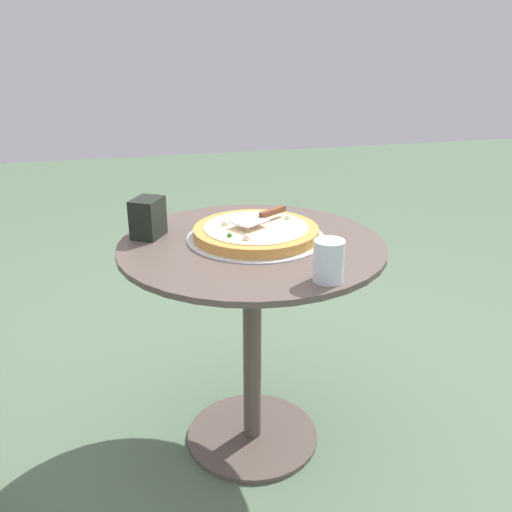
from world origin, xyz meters
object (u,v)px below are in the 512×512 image
pizza_on_tray (256,233)px  drinking_cup (329,261)px  pizza_server (262,216)px  napkin_dispenser (148,218)px  patio_table (252,303)px

pizza_on_tray → drinking_cup: bearing=-73.9°
pizza_server → napkin_dispenser: bearing=168.6°
drinking_cup → napkin_dispenser: bearing=133.1°
pizza_on_tray → pizza_server: 0.06m
patio_table → napkin_dispenser: (-0.30, 0.13, 0.27)m
patio_table → pizza_server: size_ratio=4.03×
patio_table → pizza_on_tray: bearing=57.6°
patio_table → napkin_dispenser: 0.42m
patio_table → drinking_cup: bearing=-69.0°
patio_table → napkin_dispenser: bearing=156.4°
pizza_server → pizza_on_tray: bearing=-134.1°
patio_table → pizza_server: bearing=51.9°
pizza_on_tray → napkin_dispenser: napkin_dispenser is taller
pizza_server → drinking_cup: bearing=-78.8°
napkin_dispenser → drinking_cup: bearing=-106.0°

